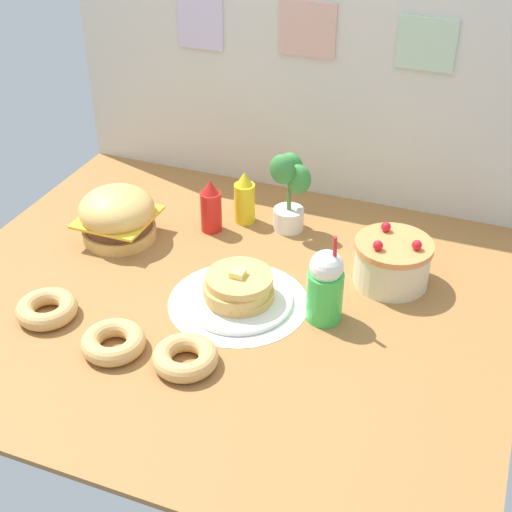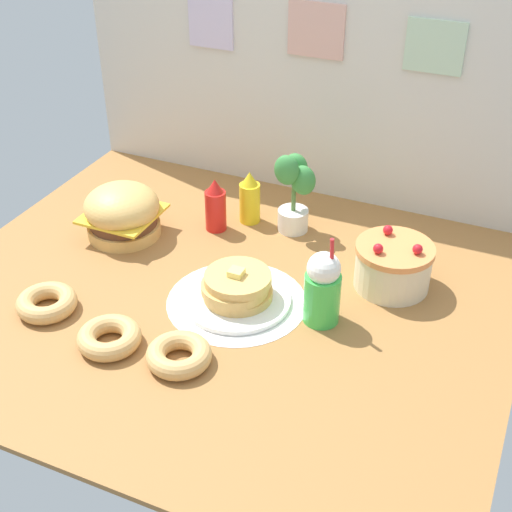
% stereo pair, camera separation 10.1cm
% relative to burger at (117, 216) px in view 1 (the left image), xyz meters
% --- Properties ---
extents(ground_plane, '(2.05, 1.74, 0.02)m').
position_rel_burger_xyz_m(ground_plane, '(0.53, -0.21, -0.11)').
color(ground_plane, '#9E6B38').
extents(back_wall, '(2.05, 0.04, 1.03)m').
position_rel_burger_xyz_m(back_wall, '(0.53, 0.66, 0.42)').
color(back_wall, beige).
rests_on(back_wall, ground_plane).
extents(doily_mat, '(0.49, 0.49, 0.00)m').
position_rel_burger_xyz_m(doily_mat, '(0.61, -0.23, -0.10)').
color(doily_mat, white).
rests_on(doily_mat, ground_plane).
extents(burger, '(0.30, 0.30, 0.22)m').
position_rel_burger_xyz_m(burger, '(0.00, 0.00, 0.00)').
color(burger, '#DBA859').
rests_on(burger, ground_plane).
extents(pancake_stack, '(0.38, 0.38, 0.13)m').
position_rel_burger_xyz_m(pancake_stack, '(0.61, -0.22, -0.05)').
color(pancake_stack, white).
rests_on(pancake_stack, doily_mat).
extents(layer_cake, '(0.28, 0.28, 0.20)m').
position_rel_burger_xyz_m(layer_cake, '(1.08, 0.09, -0.02)').
color(layer_cake, beige).
rests_on(layer_cake, ground_plane).
extents(ketchup_bottle, '(0.09, 0.09, 0.22)m').
position_rel_burger_xyz_m(ketchup_bottle, '(0.32, 0.19, 0.00)').
color(ketchup_bottle, red).
rests_on(ketchup_bottle, ground_plane).
extents(mustard_bottle, '(0.09, 0.09, 0.22)m').
position_rel_burger_xyz_m(mustard_bottle, '(0.42, 0.30, 0.00)').
color(mustard_bottle, yellow).
rests_on(mustard_bottle, ground_plane).
extents(cream_soda_cup, '(0.12, 0.12, 0.34)m').
position_rel_burger_xyz_m(cream_soda_cup, '(0.91, -0.20, 0.03)').
color(cream_soda_cup, green).
rests_on(cream_soda_cup, ground_plane).
extents(donut_pink_glaze, '(0.21, 0.21, 0.06)m').
position_rel_burger_xyz_m(donut_pink_glaze, '(0.03, -0.53, -0.07)').
color(donut_pink_glaze, tan).
rests_on(donut_pink_glaze, ground_plane).
extents(donut_chocolate, '(0.21, 0.21, 0.06)m').
position_rel_burger_xyz_m(donut_chocolate, '(0.33, -0.60, -0.07)').
color(donut_chocolate, tan).
rests_on(donut_chocolate, ground_plane).
extents(donut_vanilla, '(0.21, 0.21, 0.06)m').
position_rel_burger_xyz_m(donut_vanilla, '(0.57, -0.58, -0.07)').
color(donut_vanilla, tan).
rests_on(donut_vanilla, ground_plane).
extents(potted_plant, '(0.16, 0.14, 0.34)m').
position_rel_burger_xyz_m(potted_plant, '(0.61, 0.31, 0.08)').
color(potted_plant, white).
rests_on(potted_plant, ground_plane).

